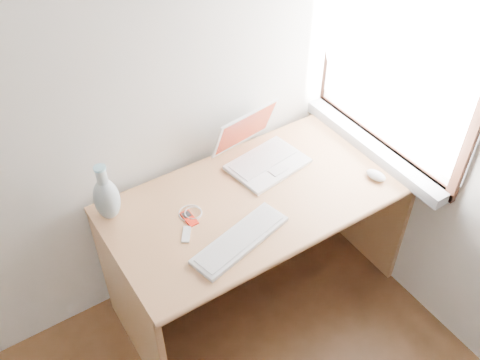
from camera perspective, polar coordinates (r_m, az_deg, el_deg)
window at (r=2.56m, az=15.99°, el=12.22°), size 0.11×0.99×1.10m
desk at (r=2.71m, az=0.89°, el=-3.77°), size 1.44×0.72×0.76m
laptop at (r=2.65m, az=2.41°, el=3.07°), size 0.40×0.36×0.25m
external_keyboard at (r=2.29m, az=0.03°, el=-6.38°), size 0.49×0.25×0.02m
mouse at (r=2.65m, az=14.30°, el=0.49°), size 0.08×0.12×0.04m
ipod at (r=2.40m, az=-5.45°, el=-4.07°), size 0.05×0.10×0.01m
cable_coil at (r=2.42m, az=-5.31°, el=-3.54°), size 0.13×0.13×0.01m
remote at (r=2.33m, az=-5.75°, el=-5.77°), size 0.08×0.09×0.01m
vase at (r=2.39m, az=-14.05°, el=-1.83°), size 0.11×0.11×0.29m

